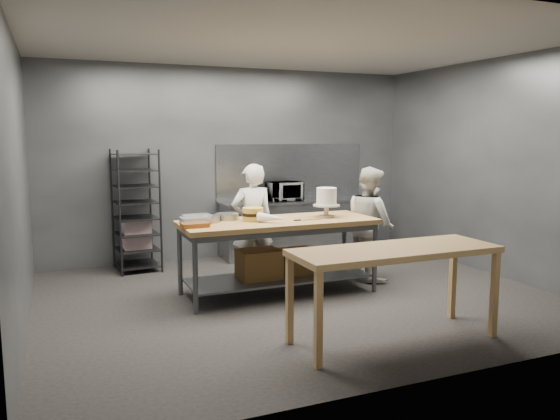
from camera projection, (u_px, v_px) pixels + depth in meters
name	position (u px, v px, depth m)	size (l,w,h in m)	color
ground	(298.00, 296.00, 6.65)	(6.00, 6.00, 0.00)	black
back_wall	(234.00, 163.00, 8.73)	(6.00, 0.04, 3.00)	#4C4F54
work_table	(277.00, 248.00, 6.72)	(2.40, 0.90, 0.92)	olive
near_counter	(395.00, 257.00, 5.13)	(2.00, 0.70, 0.90)	olive
back_counter	(298.00, 227.00, 8.96)	(2.60, 0.60, 0.90)	slate
splashback_panel	(291.00, 171.00, 9.11)	(2.60, 0.02, 0.90)	slate
speed_rack	(136.00, 212.00, 7.84)	(0.64, 0.69, 1.75)	black
chef_behind	(252.00, 223.00, 7.28)	(0.57, 0.38, 1.58)	white
chef_right	(370.00, 223.00, 7.40)	(0.74, 0.58, 1.53)	beige
microwave	(284.00, 191.00, 8.78)	(0.54, 0.37, 0.30)	black
frosted_cake_stand	(326.00, 199.00, 6.86)	(0.34, 0.34, 0.37)	#BCB097
layer_cake	(253.00, 214.00, 6.59)	(0.25, 0.25, 0.16)	gold
cake_pans	(210.00, 218.00, 6.54)	(0.75, 0.39, 0.07)	gray
piping_bag	(273.00, 218.00, 6.42)	(0.12, 0.12, 0.38)	white
offset_spatula	(304.00, 220.00, 6.63)	(0.37, 0.02, 0.02)	slate
pastry_clamshells	(196.00, 221.00, 6.24)	(0.38, 0.41, 0.11)	#9E561F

